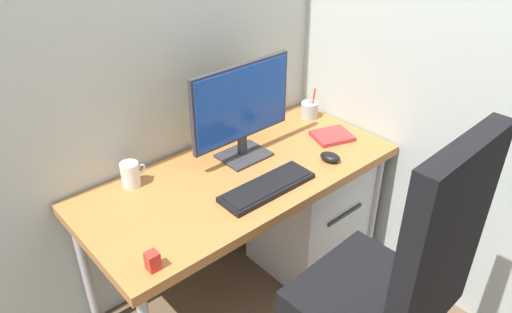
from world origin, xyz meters
name	(u,v)px	position (x,y,z in m)	size (l,w,h in m)	color
ground_plane	(243,289)	(0.00, 0.00, 0.00)	(8.00, 8.00, 0.00)	brown
desk	(241,183)	(0.00, 0.00, 0.66)	(1.41, 0.64, 0.71)	#B27038
office_chair	(394,284)	(0.03, -0.78, 0.63)	(0.56, 0.58, 1.23)	black
filing_cabinet	(308,213)	(0.41, -0.04, 0.31)	(0.48, 0.46, 0.61)	silver
monitor	(242,107)	(0.10, 0.11, 0.95)	(0.52, 0.17, 0.44)	#333338
keyboard	(268,187)	(0.00, -0.17, 0.72)	(0.42, 0.14, 0.03)	black
mouse	(330,157)	(0.36, -0.19, 0.73)	(0.07, 0.10, 0.04)	black
pen_holder	(309,110)	(0.61, 0.17, 0.75)	(0.09, 0.09, 0.17)	#B2B5BA
notebook	(332,136)	(0.53, -0.06, 0.72)	(0.18, 0.15, 0.02)	#B23333
coffee_mug	(131,174)	(-0.40, 0.23, 0.76)	(0.11, 0.08, 0.11)	white
desk_clamp_accessory	(153,261)	(-0.59, -0.25, 0.74)	(0.04, 0.04, 0.07)	red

